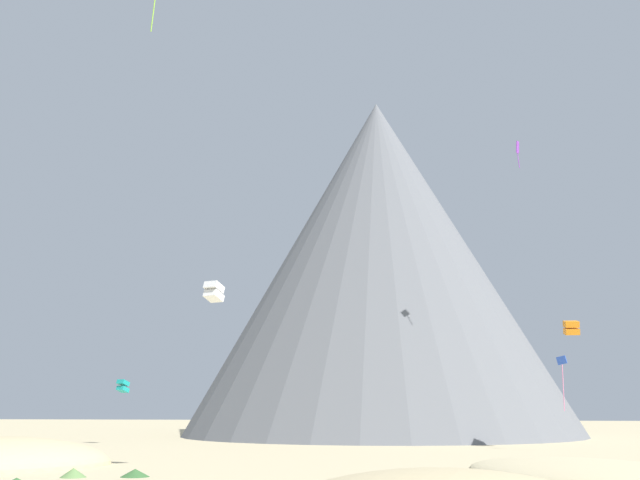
% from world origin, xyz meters
% --- Properties ---
extents(dune_midground, '(20.48, 25.69, 1.77)m').
position_xyz_m(dune_midground, '(19.28, 23.39, 0.00)').
color(dune_midground, beige).
rests_on(dune_midground, ground_plane).
extents(bush_mid_center, '(2.52, 2.52, 0.48)m').
position_xyz_m(bush_mid_center, '(-8.62, 18.29, 0.24)').
color(bush_mid_center, '#386633').
rests_on(bush_mid_center, ground_plane).
extents(bush_near_left, '(2.27, 2.27, 0.56)m').
position_xyz_m(bush_near_left, '(-12.20, 17.46, 0.28)').
color(bush_near_left, '#668C4C').
rests_on(bush_near_left, ground_plane).
extents(rock_massif, '(65.64, 65.64, 50.55)m').
position_xyz_m(rock_massif, '(3.27, 84.63, 23.96)').
color(rock_massif, slate).
rests_on(rock_massif, ground_plane).
extents(kite_orange_low, '(1.45, 1.54, 1.63)m').
position_xyz_m(kite_orange_low, '(24.10, 53.15, 12.03)').
color(kite_orange_low, orange).
extents(kite_blue_low, '(0.94, 0.87, 5.26)m').
position_xyz_m(kite_blue_low, '(22.29, 49.44, 7.61)').
color(kite_blue_low, blue).
extents(kite_teal_low, '(1.40, 1.46, 1.49)m').
position_xyz_m(kite_teal_low, '(-25.06, 56.80, 6.40)').
color(kite_teal_low, teal).
extents(kite_violet_high, '(0.47, 0.85, 3.21)m').
position_xyz_m(kite_violet_high, '(20.25, 57.00, 32.71)').
color(kite_violet_high, purple).
extents(kite_white_low, '(1.42, 1.47, 1.42)m').
position_xyz_m(kite_white_low, '(-5.46, 23.51, 12.07)').
color(kite_white_low, white).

